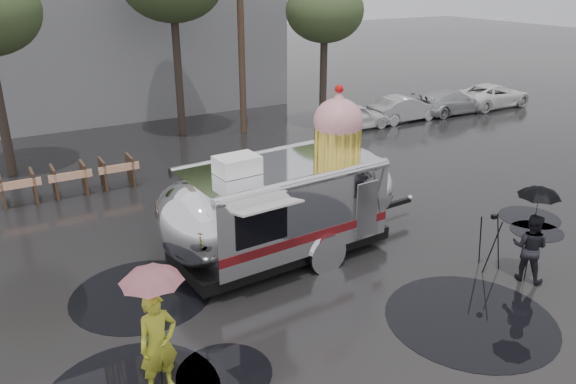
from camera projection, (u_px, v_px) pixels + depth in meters
ground at (414, 293)px, 12.52m from camera, size 120.00×120.00×0.00m
puddles at (314, 314)px, 11.74m from camera, size 14.45×7.61×0.01m
utility_pole at (241, 24)px, 23.27m from camera, size 1.60×0.28×9.00m
tree_right at (325, 12)px, 23.92m from camera, size 3.36×3.36×6.42m
barricade_row at (70, 179)px, 17.80m from camera, size 4.30×0.80×1.00m
parked_cars at (433, 102)px, 27.38m from camera, size 13.20×1.90×1.50m
airstream_trailer at (284, 201)px, 13.65m from camera, size 7.85×3.29×4.23m
person_left at (158, 344)px, 9.30m from camera, size 0.73×0.54×1.87m
umbrella_pink at (153, 290)px, 8.91m from camera, size 1.26×1.26×2.41m
person_right at (530, 247)px, 12.79m from camera, size 0.74×0.90×1.64m
umbrella_black at (538, 202)px, 12.38m from camera, size 1.14×1.14×2.33m
tripod at (491, 237)px, 13.26m from camera, size 0.55×0.59×1.42m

